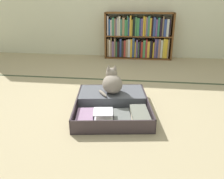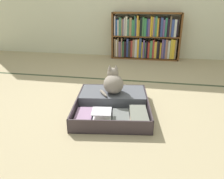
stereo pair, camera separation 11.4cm
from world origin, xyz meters
The scene contains 5 objects.
ground_plane centered at (0.00, 0.00, 0.00)m, with size 10.00×10.00×0.00m, color tan.
tatami_border centered at (0.00, 0.92, 0.00)m, with size 4.80×0.05×0.00m.
bookshelf centered at (0.35, 2.26, 0.39)m, with size 1.25×0.25×0.84m.
open_suitcase centered at (0.14, 0.04, 0.05)m, with size 0.82×0.93×0.13m.
black_cat centered at (0.13, 0.16, 0.24)m, with size 0.29×0.31×0.29m.
Camera 1 is at (0.40, -2.02, 1.02)m, focal length 35.99 mm.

